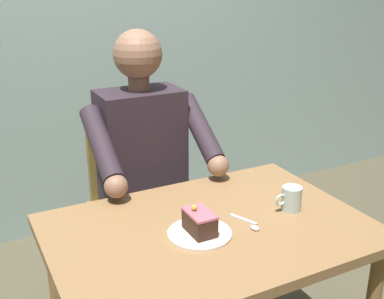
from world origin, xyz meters
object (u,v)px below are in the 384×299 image
Objects in this scene: seated_person at (148,175)px; dessert_spoon at (249,224)px; dining_table at (210,248)px; cake_slice at (200,222)px; chair at (136,196)px; coffee_cup at (291,198)px.

seated_person is 9.23× the size of dessert_spoon.
dining_table is 0.83× the size of seated_person.
cake_slice is at bearing 84.40° from seated_person.
chair is at bearing -90.00° from seated_person.
dining_table is 8.89× the size of cake_slice.
dessert_spoon is at bearing 173.60° from cake_slice.
cake_slice reaches higher than coffee_cup.
dining_table is 0.15m from cake_slice.
dining_table is 9.96× the size of coffee_cup.
chair reaches higher than cake_slice.
coffee_cup reaches higher than dining_table.
seated_person reaches higher than cake_slice.
dessert_spoon is at bearing 99.29° from chair.
cake_slice is 0.86× the size of dessert_spoon.
cake_slice is at bearing 28.55° from dining_table.
chair is 0.81m from dessert_spoon.
dining_table is at bearing 90.00° from chair.
cake_slice is (0.06, 0.58, 0.07)m from seated_person.
dessert_spoon is at bearing 8.10° from coffee_cup.
dining_table is at bearing 90.00° from seated_person.
dining_table is 0.73m from chair.
seated_person is (-0.00, -0.55, 0.06)m from dining_table.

